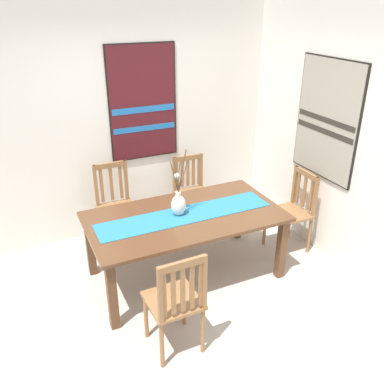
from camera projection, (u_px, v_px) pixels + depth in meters
ground_plane at (191, 313)px, 3.90m from camera, size 6.40×6.40×0.03m
wall_back at (124, 123)px, 4.84m from camera, size 6.40×0.12×2.70m
wall_side at (364, 148)px, 4.02m from camera, size 0.12×6.40×2.70m
dining_table at (185, 223)px, 4.15m from camera, size 1.94×1.04×0.72m
table_runner at (185, 215)px, 4.11m from camera, size 1.78×0.36×0.01m
centerpiece_vase at (178, 203)px, 4.06m from camera, size 0.24×0.17×0.69m
chair_0 at (176, 301)px, 3.27m from camera, size 0.43×0.43×0.97m
chair_1 at (192, 191)px, 5.16m from camera, size 0.44×0.44×0.92m
chair_2 at (116, 205)px, 4.79m from camera, size 0.43×0.43×0.98m
chair_3 at (293, 210)px, 4.70m from camera, size 0.42×0.42×0.94m
painting_on_back_wall at (143, 103)px, 4.78m from camera, size 0.81×0.05×1.33m
painting_on_side_wall at (327, 120)px, 4.32m from camera, size 0.05×0.90×1.25m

